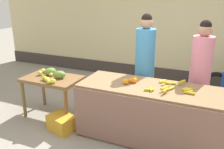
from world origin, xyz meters
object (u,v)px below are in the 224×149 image
at_px(produce_sack, 106,97).
at_px(vendor_woman_blue_shirt, 145,67).
at_px(vendor_woman_pink_shirt, 200,75).
at_px(produce_crate, 62,123).

bearing_deg(produce_sack, vendor_woman_blue_shirt, 0.04).
distance_m(vendor_woman_pink_shirt, produce_crate, 2.42).
bearing_deg(vendor_woman_pink_shirt, produce_sack, -177.84).
height_order(vendor_woman_blue_shirt, vendor_woman_pink_shirt, vendor_woman_blue_shirt).
bearing_deg(produce_sack, vendor_woman_pink_shirt, 2.16).
xyz_separation_m(vendor_woman_blue_shirt, vendor_woman_pink_shirt, (0.92, 0.06, -0.04)).
xyz_separation_m(produce_crate, produce_sack, (0.33, 1.04, 0.11)).
height_order(vendor_woman_pink_shirt, produce_sack, vendor_woman_pink_shirt).
distance_m(vendor_woman_pink_shirt, produce_sack, 1.81).
bearing_deg(vendor_woman_blue_shirt, produce_sack, -179.96).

